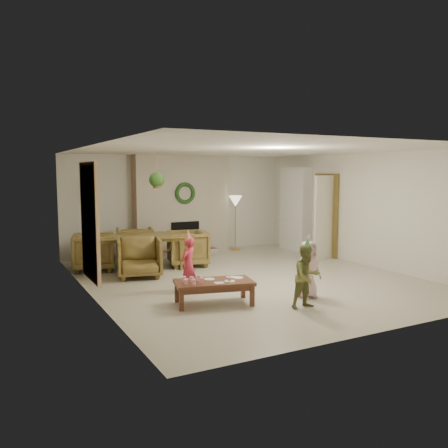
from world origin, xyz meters
TOP-DOWN VIEW (x-y plane):
  - floor at (0.00, 0.00)m, footprint 7.00×7.00m
  - ceiling at (0.00, 0.00)m, footprint 7.00×7.00m
  - wall_back at (0.00, 3.50)m, footprint 7.00×0.00m
  - wall_front at (0.00, -3.50)m, footprint 7.00×0.00m
  - wall_left at (-3.00, 0.00)m, footprint 0.00×7.00m
  - wall_right at (3.00, 0.00)m, footprint 0.00×7.00m
  - fireplace_mass at (0.00, 3.30)m, footprint 2.50×0.40m
  - fireplace_hearth at (0.00, 2.95)m, footprint 1.60×0.30m
  - fireplace_firebox at (0.00, 3.12)m, footprint 0.75×0.12m
  - fireplace_wreath at (0.00, 3.07)m, footprint 0.54×0.10m
  - floor_lamp_base at (1.41, 3.00)m, footprint 0.27×0.27m
  - floor_lamp_post at (1.41, 3.00)m, footprint 0.03×0.03m
  - floor_lamp_shade at (1.41, 3.00)m, footprint 0.35×0.35m
  - bookshelf_carcass at (2.84, 2.30)m, footprint 0.30×1.00m
  - bookshelf_shelf_a at (2.82, 2.30)m, footprint 0.30×0.92m
  - bookshelf_shelf_b at (2.82, 2.30)m, footprint 0.30×0.92m
  - bookshelf_shelf_c at (2.82, 2.30)m, footprint 0.30×0.92m
  - bookshelf_shelf_d at (2.82, 2.30)m, footprint 0.30×0.92m
  - books_row_lower at (2.80, 2.15)m, footprint 0.20×0.40m
  - books_row_mid at (2.80, 2.35)m, footprint 0.20×0.44m
  - books_row_upper at (2.80, 2.20)m, footprint 0.20×0.36m
  - door_frame at (2.96, 1.20)m, footprint 0.05×0.86m
  - door_leaf at (2.58, 0.82)m, footprint 0.77×0.32m
  - curtain_panel at (-2.96, 0.20)m, footprint 0.06×1.20m
  - dining_table at (-1.62, 1.95)m, footprint 2.24×1.59m
  - dining_chair_near at (-1.84, 1.08)m, footprint 1.03×1.04m
  - dining_chair_far at (-1.41, 2.81)m, footprint 1.03×1.04m
  - dining_chair_left at (-2.49, 2.16)m, footprint 1.04×1.03m
  - dining_chair_right at (-0.54, 1.68)m, footprint 1.04×1.03m
  - hanging_plant_cord at (-1.30, 1.50)m, footprint 0.01×0.01m
  - hanging_plant_pot at (-1.30, 1.50)m, footprint 0.16×0.16m
  - hanging_plant_foliage at (-1.30, 1.50)m, footprint 0.32×0.32m
  - coffee_table_top at (-1.38, -1.31)m, footprint 1.33×0.88m
  - coffee_table_apron at (-1.38, -1.31)m, footprint 1.22×0.77m
  - coffee_leg_fl at (-1.98, -1.43)m, footprint 0.08×0.08m
  - coffee_leg_fr at (-0.90, -1.69)m, footprint 0.08×0.08m
  - coffee_leg_bl at (-1.86, -0.94)m, footprint 0.08×0.08m
  - coffee_leg_br at (-0.78, -1.20)m, footprint 0.08×0.08m
  - cup_a at (-1.87, -1.34)m, footprint 0.08×0.08m
  - cup_b at (-1.83, -1.16)m, footprint 0.08×0.08m
  - cup_c at (-1.77, -1.41)m, footprint 0.08×0.08m
  - cup_d at (-1.73, -1.23)m, footprint 0.08×0.08m
  - cup_e at (-1.63, -1.37)m, footprint 0.08×0.08m
  - cup_f at (-1.58, -1.19)m, footprint 0.08×0.08m
  - plate_a at (-1.40, -1.19)m, footprint 0.20×0.20m
  - plate_b at (-1.17, -1.46)m, footprint 0.20×0.20m
  - plate_c at (-0.95, -1.32)m, footprint 0.20×0.20m
  - food_scoop at (-1.17, -1.46)m, footprint 0.08×0.08m
  - napkin_left at (-1.38, -1.49)m, footprint 0.17×0.17m
  - napkin_right at (-1.02, -1.23)m, footprint 0.17×0.17m
  - child_red at (-1.44, -0.43)m, footprint 0.42×0.40m
  - party_hat_red at (-1.44, -0.43)m, footprint 0.17×0.17m
  - child_plaid at (-0.21, -2.16)m, footprint 0.48×0.37m
  - party_hat_plaid at (-0.21, -2.16)m, footprint 0.15×0.15m
  - child_pink at (0.18, -1.70)m, footprint 0.48×0.32m
  - party_hat_pink at (0.18, -1.70)m, footprint 0.14×0.14m

SIDE VIEW (x-z plane):
  - floor at x=0.00m, z-range 0.00..0.00m
  - floor_lamp_base at x=1.41m, z-range 0.00..0.03m
  - fireplace_hearth at x=0.00m, z-range 0.00..0.12m
  - coffee_leg_fl at x=-1.98m, z-range 0.00..0.32m
  - coffee_leg_fr at x=-0.90m, z-range 0.00..0.32m
  - coffee_leg_bl at x=-1.86m, z-range 0.00..0.32m
  - coffee_leg_br at x=-0.78m, z-range 0.00..0.32m
  - coffee_table_apron at x=-1.38m, z-range 0.24..0.32m
  - coffee_table_top at x=-1.38m, z-range 0.32..0.38m
  - dining_table at x=-1.62m, z-range 0.00..0.71m
  - napkin_left at x=-1.38m, z-range 0.38..0.38m
  - napkin_right at x=-1.02m, z-range 0.38..0.38m
  - plate_a at x=-1.40m, z-range 0.38..0.38m
  - plate_b at x=-1.17m, z-range 0.38..0.38m
  - plate_c at x=-0.95m, z-range 0.38..0.38m
  - dining_chair_near at x=-1.84m, z-range 0.00..0.79m
  - dining_chair_far at x=-1.41m, z-range 0.00..0.79m
  - dining_chair_left at x=-2.49m, z-range 0.00..0.79m
  - dining_chair_right at x=-0.54m, z-range 0.00..0.79m
  - food_scoop at x=-1.17m, z-range 0.38..0.45m
  - cup_a at x=-1.87m, z-range 0.38..0.46m
  - cup_b at x=-1.83m, z-range 0.38..0.46m
  - cup_c at x=-1.77m, z-range 0.38..0.46m
  - cup_d at x=-1.73m, z-range 0.38..0.46m
  - cup_e at x=-1.63m, z-range 0.38..0.46m
  - cup_f at x=-1.58m, z-range 0.38..0.46m
  - fireplace_firebox at x=0.00m, z-range 0.07..0.82m
  - bookshelf_shelf_a at x=2.82m, z-range 0.43..0.47m
  - child_pink at x=0.18m, z-range 0.00..0.96m
  - child_red at x=-1.44m, z-range 0.00..0.97m
  - child_plaid at x=-0.21m, z-range 0.00..0.98m
  - books_row_lower at x=2.80m, z-range 0.47..0.71m
  - floor_lamp_post at x=1.41m, z-range 0.02..1.33m
  - bookshelf_shelf_b at x=2.82m, z-range 0.83..0.86m
  - books_row_mid at x=2.80m, z-range 0.87..1.11m
  - party_hat_pink at x=0.18m, z-range 0.91..1.08m
  - door_leaf at x=2.58m, z-range 0.00..2.00m
  - party_hat_red at x=-1.44m, z-range 0.92..1.10m
  - party_hat_plaid at x=-0.21m, z-range 0.93..1.09m
  - door_frame at x=2.96m, z-range 0.00..2.04m
  - bookshelf_carcass at x=2.84m, z-range 0.00..2.20m
  - wall_back at x=0.00m, z-range -2.25..4.75m
  - wall_front at x=0.00m, z-range -2.25..4.75m
  - wall_left at x=-3.00m, z-range -2.25..4.75m
  - wall_right at x=3.00m, z-range -2.25..4.75m
  - fireplace_mass at x=0.00m, z-range 0.00..2.50m
  - bookshelf_shelf_c at x=2.82m, z-range 1.24..1.26m
  - curtain_panel at x=-2.96m, z-range 0.25..2.25m
  - floor_lamp_shade at x=1.41m, z-range 1.16..1.46m
  - books_row_upper at x=2.80m, z-range 1.27..1.49m
  - fireplace_wreath at x=0.00m, z-range 1.28..1.82m
  - bookshelf_shelf_d at x=2.82m, z-range 1.64..1.66m
  - hanging_plant_pot at x=-1.30m, z-range 1.74..1.86m
  - hanging_plant_foliage at x=-1.30m, z-range 1.76..2.08m
  - hanging_plant_cord at x=-1.30m, z-range 1.80..2.50m
  - ceiling at x=0.00m, z-range 2.50..2.50m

